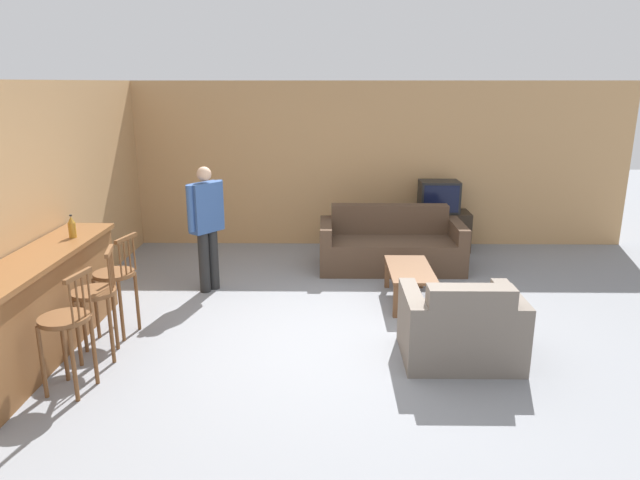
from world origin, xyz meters
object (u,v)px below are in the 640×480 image
bottle (72,227)px  bar_chair_mid (96,300)px  person_by_window (207,222)px  tv_unit (437,231)px  bar_chair_near (67,327)px  bar_chair_far (116,281)px  coffee_table (410,273)px  couch_far (391,247)px  armchair_near (461,329)px  tv (439,196)px

bottle → bar_chair_mid: bearing=-56.7°
bar_chair_mid → person_by_window: person_by_window is taller
bar_chair_mid → tv_unit: bar_chair_mid is taller
bar_chair_near → bar_chair_mid: same height
person_by_window → bottle: bearing=-137.1°
bar_chair_far → coffee_table: (3.18, 0.97, -0.23)m
coffee_table → person_by_window: size_ratio=0.67×
bar_chair_near → bottle: bearing=109.8°
bar_chair_near → bar_chair_far: (-0.00, 1.16, 0.00)m
bar_chair_near → bottle: (-0.50, 1.39, 0.51)m
bar_chair_near → couch_far: bar_chair_near is taller
bar_chair_far → armchair_near: bar_chair_far is taller
tv → person_by_window: (-3.24, -1.88, 0.04)m
coffee_table → tv: bearing=71.7°
bar_chair_mid → couch_far: 4.19m
bar_chair_near → bar_chair_mid: (-0.00, 0.63, 0.00)m
bar_chair_mid → coffee_table: 3.52m
couch_far → tv_unit: bearing=48.3°
bar_chair_near → couch_far: size_ratio=0.54×
person_by_window → bar_chair_near: bearing=-105.4°
coffee_table → couch_far: bearing=93.8°
bar_chair_far → person_by_window: size_ratio=0.68×
bar_chair_near → tv_unit: bearing=48.1°
bar_chair_far → bottle: bottle is taller
tv_unit → tv: (0.00, -0.00, 0.55)m
tv_unit → bar_chair_near: bearing=-131.9°
bar_chair_mid → coffee_table: size_ratio=1.02×
armchair_near → bottle: bearing=169.1°
coffee_table → tv_unit: 2.36m
tv_unit → person_by_window: bearing=-149.9°
bar_chair_mid → tv: tv is taller
armchair_near → tv_unit: bearing=82.9°
coffee_table → tv: (0.74, 2.24, 0.50)m
bar_chair_far → tv: tv is taller
bottle → person_by_window: size_ratio=0.16×
tv → person_by_window: size_ratio=0.38×
coffee_table → bar_chair_near: bearing=-146.3°
tv → person_by_window: person_by_window is taller
armchair_near → coffee_table: size_ratio=1.03×
bar_chair_near → armchair_near: bar_chair_near is taller
bar_chair_near → armchair_near: bearing=10.2°
bar_chair_far → tv_unit: size_ratio=1.10×
bar_chair_near → tv_unit: size_ratio=1.10×
couch_far → armchair_near: 2.83m
bar_chair_near → armchair_near: size_ratio=0.99×
bar_chair_far → couch_far: 3.85m
armchair_near → tv_unit: armchair_near is taller
bar_chair_mid → tv_unit: (3.92, 3.74, -0.28)m
person_by_window → armchair_near: bearing=-33.8°
bar_chair_near → couch_far: 4.63m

